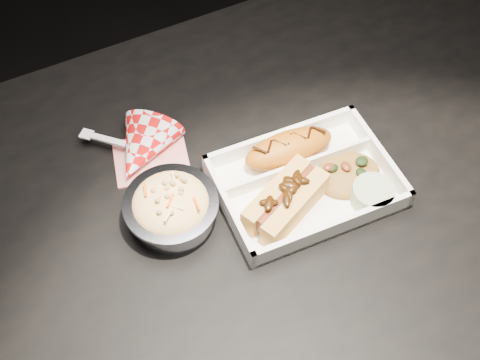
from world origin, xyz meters
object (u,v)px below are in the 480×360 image
(fried_pastry, at_px, (289,148))
(foil_coleslaw_cup, at_px, (171,207))
(hotdog, at_px, (286,200))
(napkin_fork, at_px, (141,150))
(dining_table, at_px, (273,221))
(food_tray, at_px, (305,184))

(fried_pastry, height_order, foil_coleslaw_cup, foil_coleslaw_cup)
(hotdog, height_order, napkin_fork, napkin_fork)
(dining_table, bearing_deg, food_tray, -24.78)
(food_tray, bearing_deg, fried_pastry, 90.00)
(hotdog, relative_size, napkin_fork, 0.94)
(food_tray, xyz_separation_m, fried_pastry, (0.00, 0.06, 0.02))
(foil_coleslaw_cup, bearing_deg, hotdog, -23.42)
(food_tray, relative_size, fried_pastry, 1.87)
(dining_table, relative_size, foil_coleslaw_cup, 9.10)
(hotdog, xyz_separation_m, foil_coleslaw_cup, (-0.15, 0.06, -0.00))
(food_tray, relative_size, foil_coleslaw_cup, 1.98)
(hotdog, bearing_deg, foil_coleslaw_cup, 132.95)
(fried_pastry, distance_m, hotdog, 0.09)
(dining_table, distance_m, hotdog, 0.13)
(dining_table, xyz_separation_m, foil_coleslaw_cup, (-0.15, 0.02, 0.12))
(fried_pastry, xyz_separation_m, hotdog, (-0.05, -0.08, 0.00))
(fried_pastry, bearing_deg, hotdog, -122.65)
(fried_pastry, bearing_deg, foil_coleslaw_cup, -175.40)
(hotdog, relative_size, foil_coleslaw_cup, 1.08)
(food_tray, xyz_separation_m, napkin_fork, (-0.19, 0.16, 0.01))
(food_tray, height_order, fried_pastry, fried_pastry)
(dining_table, height_order, foil_coleslaw_cup, foil_coleslaw_cup)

